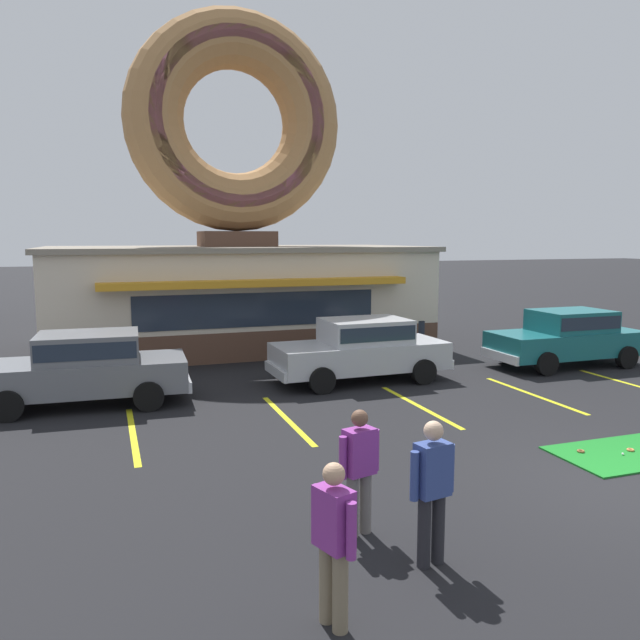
% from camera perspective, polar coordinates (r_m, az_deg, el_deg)
% --- Properties ---
extents(ground_plane, '(160.00, 160.00, 0.00)m').
position_cam_1_polar(ground_plane, '(10.61, 26.65, -13.44)').
color(ground_plane, black).
extents(donut_shop_building, '(12.30, 6.75, 10.96)m').
position_cam_1_polar(donut_shop_building, '(21.19, -7.60, 7.72)').
color(donut_shop_building, brown).
rests_on(donut_shop_building, ground).
extents(mini_donut_near_right, '(0.13, 0.13, 0.04)m').
position_cam_1_polar(mini_donut_near_right, '(11.72, 22.74, -10.99)').
color(mini_donut_near_right, brown).
rests_on(mini_donut_near_right, putting_mat).
extents(mini_donut_mid_left, '(0.13, 0.13, 0.04)m').
position_cam_1_polar(mini_donut_mid_left, '(12.13, 26.52, -10.57)').
color(mini_donut_mid_left, '#D17F47').
rests_on(mini_donut_mid_left, putting_mat).
extents(golf_ball, '(0.04, 0.04, 0.04)m').
position_cam_1_polar(golf_ball, '(11.85, 25.95, -10.95)').
color(golf_ball, white).
rests_on(golf_ball, putting_mat).
extents(car_grey, '(4.63, 2.13, 1.60)m').
position_cam_1_polar(car_grey, '(14.56, -20.73, -3.97)').
color(car_grey, slate).
rests_on(car_grey, ground).
extents(car_teal, '(4.56, 1.98, 1.60)m').
position_cam_1_polar(car_teal, '(19.17, 21.71, -1.34)').
color(car_teal, '#196066').
rests_on(car_teal, ground).
extents(car_silver, '(4.60, 2.06, 1.60)m').
position_cam_1_polar(car_silver, '(15.95, 3.82, -2.52)').
color(car_silver, '#B2B5BA').
rests_on(car_silver, ground).
extents(pedestrian_blue_sweater_man, '(0.35, 0.57, 1.61)m').
position_cam_1_polar(pedestrian_blue_sweater_man, '(6.14, 1.26, -19.26)').
color(pedestrian_blue_sweater_man, '#7F7056').
rests_on(pedestrian_blue_sweater_man, ground).
extents(pedestrian_hooded_kid, '(0.59, 0.30, 1.67)m').
position_cam_1_polar(pedestrian_hooded_kid, '(7.26, 10.22, -14.71)').
color(pedestrian_hooded_kid, '#232328').
rests_on(pedestrian_hooded_kid, ground).
extents(pedestrian_leather_jacket_man, '(0.58, 0.33, 1.59)m').
position_cam_1_polar(pedestrian_leather_jacket_man, '(7.86, 3.61, -13.22)').
color(pedestrian_leather_jacket_man, slate).
rests_on(pedestrian_leather_jacket_man, ground).
extents(trash_bin, '(0.57, 0.57, 0.97)m').
position_cam_1_polar(trash_bin, '(20.74, 8.92, -1.29)').
color(trash_bin, '#232833').
rests_on(trash_bin, ground).
extents(parking_stripe_far_left, '(0.12, 3.60, 0.01)m').
position_cam_1_polar(parking_stripe_far_left, '(12.37, -16.73, -9.97)').
color(parking_stripe_far_left, yellow).
rests_on(parking_stripe_far_left, ground).
extents(parking_stripe_left, '(0.12, 3.60, 0.01)m').
position_cam_1_polar(parking_stripe_left, '(12.82, -3.05, -9.02)').
color(parking_stripe_left, yellow).
rests_on(parking_stripe_left, ground).
extents(parking_stripe_mid_left, '(0.12, 3.60, 0.01)m').
position_cam_1_polar(parking_stripe_mid_left, '(13.92, 9.01, -7.77)').
color(parking_stripe_mid_left, yellow).
rests_on(parking_stripe_mid_left, ground).
extents(parking_stripe_centre, '(0.12, 3.60, 0.01)m').
position_cam_1_polar(parking_stripe_centre, '(15.53, 18.88, -6.47)').
color(parking_stripe_centre, yellow).
rests_on(parking_stripe_centre, ground).
extents(parking_stripe_mid_right, '(0.12, 3.60, 0.01)m').
position_cam_1_polar(parking_stripe_mid_right, '(17.51, 26.68, -5.31)').
color(parking_stripe_mid_right, yellow).
rests_on(parking_stripe_mid_right, ground).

